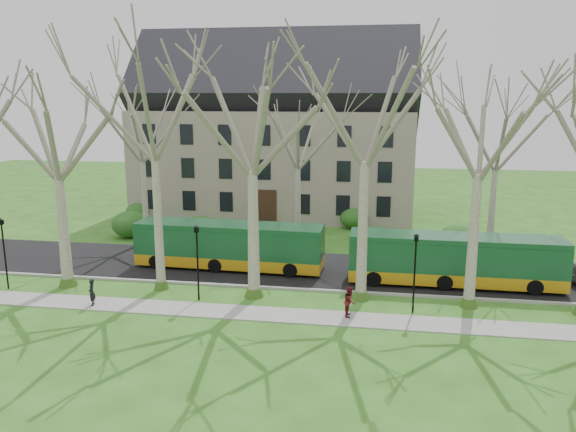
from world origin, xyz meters
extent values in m
plane|color=#325C1A|center=(0.00, 0.00, 0.00)|extent=(120.00, 120.00, 0.00)
cube|color=gray|center=(0.00, -2.50, 0.03)|extent=(70.00, 2.00, 0.06)
cube|color=black|center=(0.00, 5.50, 0.03)|extent=(80.00, 8.00, 0.06)
cube|color=#A5A39E|center=(0.00, 1.50, 0.07)|extent=(80.00, 0.25, 0.14)
cube|color=gray|center=(-6.00, 24.00, 5.00)|extent=(26.00, 12.00, 10.00)
cylinder|color=black|center=(-18.00, -1.00, 2.00)|extent=(0.10, 0.10, 4.00)
cube|color=black|center=(-18.00, -1.00, 4.15)|extent=(0.22, 0.22, 0.30)
cylinder|color=black|center=(-6.00, -1.00, 2.00)|extent=(0.10, 0.10, 4.00)
cube|color=black|center=(-6.00, -1.00, 4.15)|extent=(0.22, 0.22, 0.30)
cylinder|color=black|center=(6.00, -1.00, 2.00)|extent=(0.10, 0.10, 4.00)
cube|color=black|center=(6.00, -1.00, 4.15)|extent=(0.22, 0.22, 0.30)
ellipsoid|color=#154C1E|center=(-16.00, 12.00, 1.00)|extent=(2.60, 2.60, 2.00)
ellipsoid|color=#154C1E|center=(-10.00, 12.00, 1.00)|extent=(2.60, 2.60, 2.00)
ellipsoid|color=#154C1E|center=(4.00, 12.00, 1.00)|extent=(2.60, 2.60, 2.00)
ellipsoid|color=#154C1E|center=(10.00, 12.00, 1.00)|extent=(2.60, 2.60, 2.00)
ellipsoid|color=#154C1E|center=(-18.00, 18.00, 1.00)|extent=(2.60, 2.60, 2.00)
ellipsoid|color=#154C1E|center=(2.00, 18.00, 1.00)|extent=(2.60, 2.60, 2.00)
imported|color=black|center=(-11.56, -2.83, 0.81)|extent=(0.52, 0.64, 1.51)
imported|color=maroon|center=(2.66, -2.10, 0.87)|extent=(0.65, 0.81, 1.61)
camera|label=1|loc=(3.84, -30.16, 11.63)|focal=35.00mm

